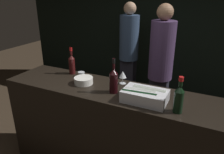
{
  "coord_description": "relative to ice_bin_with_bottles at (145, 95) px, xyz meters",
  "views": [
    {
      "loc": [
        0.88,
        -1.47,
        1.99
      ],
      "look_at": [
        0.0,
        0.31,
        1.2
      ],
      "focal_mm": 35.0,
      "sensor_mm": 36.0,
      "label": 1
    }
  ],
  "objects": [
    {
      "name": "wall_back_chalkboard",
      "position": [
        -0.38,
        2.51,
        0.26
      ],
      "size": [
        6.4,
        0.06,
        2.8
      ],
      "color": "black",
      "rests_on": "ground_plane"
    },
    {
      "name": "bar_counter",
      "position": [
        -0.38,
        0.09,
        -0.6
      ],
      "size": [
        2.29,
        0.57,
        1.08
      ],
      "color": "black",
      "rests_on": "ground_plane"
    },
    {
      "name": "ice_bin_with_bottles",
      "position": [
        0.0,
        0.0,
        0.0
      ],
      "size": [
        0.38,
        0.24,
        0.11
      ],
      "color": "silver",
      "rests_on": "bar_counter"
    },
    {
      "name": "bowl_white",
      "position": [
        -0.69,
        0.09,
        -0.02
      ],
      "size": [
        0.2,
        0.2,
        0.07
      ],
      "color": "silver",
      "rests_on": "bar_counter"
    },
    {
      "name": "wine_glass",
      "position": [
        -0.33,
        0.27,
        0.04
      ],
      "size": [
        0.08,
        0.08,
        0.14
      ],
      "color": "silver",
      "rests_on": "bar_counter"
    },
    {
      "name": "candle_votive",
      "position": [
        -0.82,
        0.24,
        -0.03
      ],
      "size": [
        0.07,
        0.07,
        0.06
      ],
      "color": "silver",
      "rests_on": "bar_counter"
    },
    {
      "name": "red_wine_bottle_burgundy",
      "position": [
        0.3,
        -0.06,
        0.07
      ],
      "size": [
        0.08,
        0.08,
        0.3
      ],
      "color": "black",
      "rests_on": "bar_counter"
    },
    {
      "name": "red_wine_bottle_black_foil",
      "position": [
        -0.32,
        0.04,
        0.07
      ],
      "size": [
        0.08,
        0.08,
        0.34
      ],
      "color": "black",
      "rests_on": "bar_counter"
    },
    {
      "name": "red_wine_bottle_tall",
      "position": [
        -0.98,
        0.29,
        0.07
      ],
      "size": [
        0.07,
        0.07,
        0.32
      ],
      "color": "#380F0F",
      "rests_on": "bar_counter"
    },
    {
      "name": "person_in_hoodie",
      "position": [
        -0.89,
        1.83,
        -0.11
      ],
      "size": [
        0.33,
        0.33,
        1.83
      ],
      "rotation": [
        0.0,
        0.0,
        2.18
      ],
      "color": "black",
      "rests_on": "ground_plane"
    },
    {
      "name": "person_blond_tee",
      "position": [
        -0.15,
        1.15,
        -0.1
      ],
      "size": [
        0.33,
        0.33,
        1.85
      ],
      "rotation": [
        0.0,
        0.0,
        2.19
      ],
      "color": "black",
      "rests_on": "ground_plane"
    }
  ]
}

